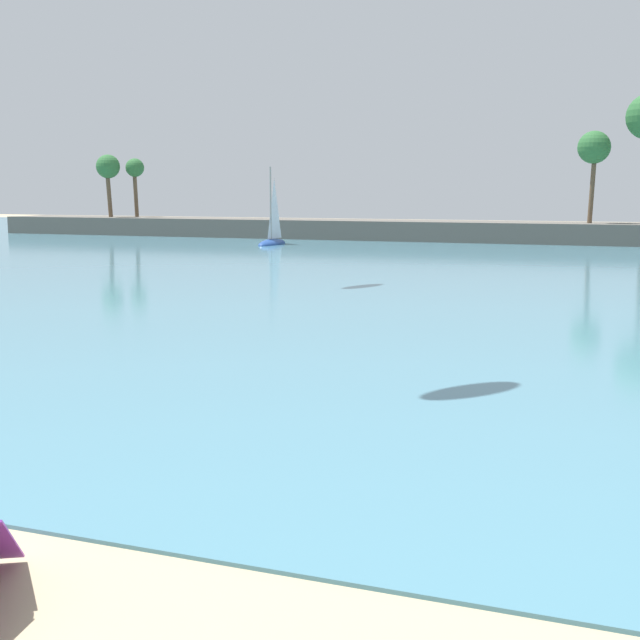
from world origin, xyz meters
The scene contains 3 objects.
sea centered at (0.00, 61.10, 0.03)m, with size 220.00×107.12×0.06m, color teal.
palm_headland centered at (4.71, 74.63, 3.00)m, with size 114.45×6.52×12.31m.
sailboat_mid_bay centered at (-23.65, 64.30, 0.68)m, with size 1.50×4.75×6.85m.
Camera 1 is at (5.49, -1.36, 4.56)m, focal length 48.33 mm.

